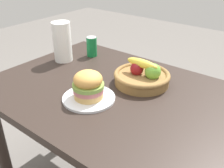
# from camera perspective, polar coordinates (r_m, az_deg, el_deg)

# --- Properties ---
(dining_table) EXTENTS (1.40, 0.90, 0.75)m
(dining_table) POSITION_cam_1_polar(r_m,az_deg,el_deg) (1.30, 2.57, -6.13)
(dining_table) COLOR #2D231E
(dining_table) RESTS_ON ground_plane
(plate) EXTENTS (0.25, 0.25, 0.01)m
(plate) POSITION_cam_1_polar(r_m,az_deg,el_deg) (1.20, -5.15, -3.12)
(plate) COLOR white
(plate) RESTS_ON dining_table
(sandwich) EXTENTS (0.15, 0.15, 0.13)m
(sandwich) POSITION_cam_1_polar(r_m,az_deg,el_deg) (1.17, -5.30, -0.18)
(sandwich) COLOR #DBAD60
(sandwich) RESTS_ON plate
(soda_can) EXTENTS (0.07, 0.07, 0.13)m
(soda_can) POSITION_cam_1_polar(r_m,az_deg,el_deg) (1.67, -4.51, 8.27)
(soda_can) COLOR #147238
(soda_can) RESTS_ON dining_table
(fruit_basket) EXTENTS (0.29, 0.29, 0.14)m
(fruit_basket) POSITION_cam_1_polar(r_m,az_deg,el_deg) (1.33, 6.74, 1.76)
(fruit_basket) COLOR olive
(fruit_basket) RESTS_ON dining_table
(paper_towel_roll) EXTENTS (0.11, 0.11, 0.24)m
(paper_towel_roll) POSITION_cam_1_polar(r_m,az_deg,el_deg) (1.60, -10.97, 9.17)
(paper_towel_roll) COLOR white
(paper_towel_roll) RESTS_ON dining_table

